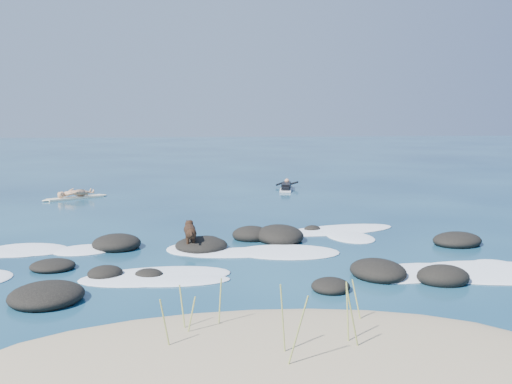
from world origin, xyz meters
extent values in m
plane|color=#0A2642|center=(0.00, 0.00, 0.00)|extent=(160.00, 160.00, 0.00)
ellipsoid|color=#9E8966|center=(0.00, -8.20, 0.00)|extent=(9.00, 4.40, 0.60)
cylinder|color=#99A44F|center=(1.23, -8.41, 0.67)|extent=(0.28, 0.14, 1.07)
cylinder|color=#99A44F|center=(1.23, -8.14, 0.64)|extent=(0.04, 0.18, 1.04)
cylinder|color=#99A44F|center=(-1.47, -8.03, 0.56)|extent=(0.17, 0.09, 0.88)
cylinder|color=#99A44F|center=(0.19, -8.48, 0.71)|extent=(0.12, 0.06, 1.17)
cylinder|color=#99A44F|center=(-0.63, -7.13, 0.56)|extent=(0.09, 0.12, 0.87)
cylinder|color=#99A44F|center=(1.68, -7.12, 0.51)|extent=(0.17, 0.17, 0.76)
cylinder|color=#99A44F|center=(-1.10, -7.48, 0.48)|extent=(0.17, 0.05, 0.70)
cylinder|color=#99A44F|center=(0.31, -8.88, 0.69)|extent=(0.32, 0.06, 1.11)
cylinder|color=#99A44F|center=(-1.23, -7.24, 0.53)|extent=(0.12, 0.16, 0.81)
ellipsoid|color=black|center=(-3.01, -3.26, 0.09)|extent=(0.99, 0.95, 0.34)
ellipsoid|color=black|center=(-4.35, -2.42, 0.07)|extent=(1.19, 1.13, 0.29)
ellipsoid|color=black|center=(-2.02, -3.38, 0.06)|extent=(0.82, 0.76, 0.24)
ellipsoid|color=black|center=(-3.94, -4.28, 0.05)|extent=(0.77, 0.85, 0.21)
ellipsoid|color=black|center=(1.53, 0.02, 0.15)|extent=(1.53, 1.76, 0.59)
ellipsoid|color=black|center=(2.78, 1.26, 0.06)|extent=(0.67, 0.63, 0.24)
ellipsoid|color=black|center=(6.44, -1.10, 0.12)|extent=(1.86, 1.71, 0.46)
ellipsoid|color=black|center=(-3.04, -0.24, 0.07)|extent=(1.06, 1.08, 0.29)
ellipsoid|color=black|center=(-0.78, -0.81, 0.11)|extent=(1.46, 1.51, 0.43)
ellipsoid|color=black|center=(1.82, -4.84, 0.08)|extent=(1.07, 1.10, 0.34)
ellipsoid|color=black|center=(3.14, -3.96, 0.13)|extent=(1.50, 1.69, 0.50)
ellipsoid|color=black|center=(0.73, 0.32, 0.13)|extent=(1.34, 1.32, 0.50)
ellipsoid|color=black|center=(-3.10, -0.39, 0.13)|extent=(1.50, 1.53, 0.50)
ellipsoid|color=black|center=(4.40, -4.58, 0.13)|extent=(1.17, 0.98, 0.51)
ellipsoid|color=black|center=(-3.92, -4.86, 0.11)|extent=(1.72, 1.78, 0.46)
ellipsoid|color=black|center=(-0.62, -0.40, 0.09)|extent=(1.05, 1.09, 0.36)
ellipsoid|color=white|center=(-1.86, -3.39, 0.01)|extent=(3.59, 1.96, 0.12)
ellipsoid|color=white|center=(-1.46, -3.78, 0.01)|extent=(2.55, 1.02, 0.12)
ellipsoid|color=white|center=(3.20, -3.82, 0.01)|extent=(1.31, 1.38, 0.12)
ellipsoid|color=white|center=(3.70, 0.20, 0.01)|extent=(1.70, 2.19, 0.12)
ellipsoid|color=white|center=(1.49, -1.46, 0.01)|extent=(3.05, 2.15, 0.12)
ellipsoid|color=white|center=(6.25, -3.64, 0.01)|extent=(1.41, 1.71, 0.12)
ellipsoid|color=white|center=(-3.91, -0.58, 0.01)|extent=(2.03, 1.76, 0.12)
ellipsoid|color=white|center=(3.99, -3.81, 0.01)|extent=(3.07, 2.22, 0.12)
ellipsoid|color=white|center=(-0.96, -0.83, 0.01)|extent=(1.90, 1.95, 0.12)
ellipsoid|color=white|center=(-5.43, -0.34, 0.01)|extent=(2.52, 2.05, 0.12)
ellipsoid|color=white|center=(5.84, -3.97, 0.01)|extent=(3.99, 2.48, 0.12)
ellipsoid|color=white|center=(3.63, 1.26, 0.01)|extent=(4.16, 2.45, 0.12)
ellipsoid|color=white|center=(0.56, -1.37, 0.01)|extent=(3.65, 1.31, 0.12)
ellipsoid|color=white|center=(-1.07, -0.88, 0.01)|extent=(1.10, 0.90, 0.12)
cube|color=#EFE5BF|center=(-6.02, 9.36, 0.04)|extent=(2.32, 1.72, 0.08)
ellipsoid|color=#EFE5BF|center=(-5.00, 10.01, 0.04)|extent=(0.56, 0.49, 0.09)
ellipsoid|color=#EFE5BF|center=(-7.05, 8.72, 0.04)|extent=(0.56, 0.49, 0.09)
imported|color=tan|center=(-6.02, 9.36, 0.87)|extent=(0.63, 0.69, 1.58)
cube|color=white|center=(3.68, 11.25, 0.05)|extent=(1.02, 2.40, 0.09)
ellipsoid|color=white|center=(3.93, 12.39, 0.05)|extent=(0.38, 0.56, 0.09)
cube|color=black|center=(3.68, 11.25, 0.21)|extent=(0.72, 1.49, 0.23)
sphere|color=tan|center=(3.86, 12.06, 0.34)|extent=(0.29, 0.29, 0.24)
cylinder|color=black|center=(3.60, 12.28, 0.20)|extent=(0.59, 0.20, 0.26)
cylinder|color=black|center=(4.18, 12.15, 0.20)|extent=(0.53, 0.42, 0.26)
cube|color=black|center=(3.51, 10.47, 0.17)|extent=(0.48, 0.65, 0.15)
cylinder|color=black|center=(-1.07, -0.98, 0.54)|extent=(0.34, 0.65, 0.30)
sphere|color=black|center=(-1.09, -0.70, 0.54)|extent=(0.34, 0.34, 0.32)
sphere|color=black|center=(-1.06, -1.26, 0.54)|extent=(0.31, 0.31, 0.29)
sphere|color=black|center=(-1.10, -0.51, 0.64)|extent=(0.24, 0.24, 0.23)
cone|color=black|center=(-1.11, -0.38, 0.63)|extent=(0.13, 0.15, 0.12)
cone|color=black|center=(-1.16, -0.53, 0.74)|extent=(0.11, 0.08, 0.11)
cone|color=black|center=(-1.04, -0.52, 0.74)|extent=(0.11, 0.08, 0.11)
cylinder|color=black|center=(-1.17, -0.77, 0.21)|extent=(0.08, 0.08, 0.41)
cylinder|color=black|center=(-1.00, -0.76, 0.21)|extent=(0.08, 0.08, 0.41)
cylinder|color=black|center=(-1.14, -1.20, 0.21)|extent=(0.08, 0.08, 0.41)
cylinder|color=black|center=(-0.98, -1.19, 0.21)|extent=(0.08, 0.08, 0.41)
cylinder|color=black|center=(-1.05, -1.40, 0.59)|extent=(0.07, 0.30, 0.18)
camera|label=1|loc=(-1.11, -16.11, 3.63)|focal=40.00mm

